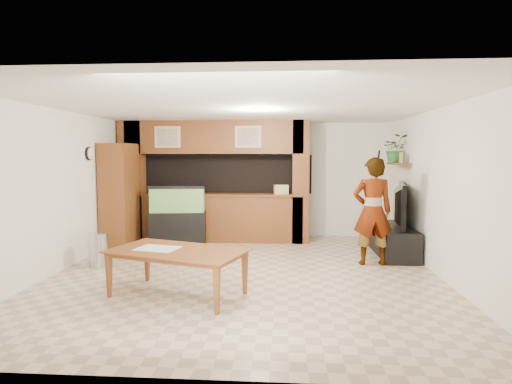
# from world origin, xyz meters

# --- Properties ---
(floor) EXTENTS (6.50, 6.50, 0.00)m
(floor) POSITION_xyz_m (0.00, 0.00, 0.00)
(floor) COLOR tan
(floor) RESTS_ON ground
(ceiling) EXTENTS (6.50, 6.50, 0.00)m
(ceiling) POSITION_xyz_m (0.00, 0.00, 2.60)
(ceiling) COLOR white
(ceiling) RESTS_ON wall_back
(wall_back) EXTENTS (6.00, 0.00, 6.00)m
(wall_back) POSITION_xyz_m (0.00, 3.25, 1.30)
(wall_back) COLOR silver
(wall_back) RESTS_ON floor
(wall_left) EXTENTS (0.00, 6.50, 6.50)m
(wall_left) POSITION_xyz_m (-3.00, 0.00, 1.30)
(wall_left) COLOR silver
(wall_left) RESTS_ON floor
(wall_right) EXTENTS (0.00, 6.50, 6.50)m
(wall_right) POSITION_xyz_m (3.00, 0.00, 1.30)
(wall_right) COLOR silver
(wall_right) RESTS_ON floor
(partition) EXTENTS (4.20, 0.99, 2.60)m
(partition) POSITION_xyz_m (-0.95, 2.64, 1.31)
(partition) COLOR brown
(partition) RESTS_ON floor
(wall_clock) EXTENTS (0.05, 0.25, 0.25)m
(wall_clock) POSITION_xyz_m (-2.97, 1.00, 1.90)
(wall_clock) COLOR black
(wall_clock) RESTS_ON wall_left
(wall_shelf) EXTENTS (0.25, 0.90, 0.04)m
(wall_shelf) POSITION_xyz_m (2.85, 1.95, 1.70)
(wall_shelf) COLOR brown
(wall_shelf) RESTS_ON wall_right
(pantry_cabinet) EXTENTS (0.53, 0.86, 2.10)m
(pantry_cabinet) POSITION_xyz_m (-2.70, 1.70, 1.05)
(pantry_cabinet) COLOR brown
(pantry_cabinet) RESTS_ON floor
(trash_can) EXTENTS (0.31, 0.31, 0.57)m
(trash_can) POSITION_xyz_m (-2.49, 0.20, 0.28)
(trash_can) COLOR #B2B2B7
(trash_can) RESTS_ON floor
(aquarium) EXTENTS (1.13, 0.42, 1.25)m
(aquarium) POSITION_xyz_m (-1.58, 1.95, 0.61)
(aquarium) COLOR black
(aquarium) RESTS_ON floor
(tv_stand) EXTENTS (0.60, 1.64, 0.55)m
(tv_stand) POSITION_xyz_m (2.65, 1.43, 0.27)
(tv_stand) COLOR black
(tv_stand) RESTS_ON floor
(television) EXTENTS (0.48, 1.42, 0.81)m
(television) POSITION_xyz_m (2.65, 1.43, 0.95)
(television) COLOR black
(television) RESTS_ON tv_stand
(photo_frame) EXTENTS (0.04, 0.15, 0.20)m
(photo_frame) POSITION_xyz_m (2.85, 1.79, 1.82)
(photo_frame) COLOR tan
(photo_frame) RESTS_ON wall_shelf
(potted_plant) EXTENTS (0.55, 0.49, 0.56)m
(potted_plant) POSITION_xyz_m (2.82, 2.11, 2.00)
(potted_plant) COLOR #27622B
(potted_plant) RESTS_ON wall_shelf
(person) EXTENTS (0.69, 0.48, 1.84)m
(person) POSITION_xyz_m (2.11, 0.69, 0.92)
(person) COLOR #916D50
(person) RESTS_ON floor
(microphone) EXTENTS (0.03, 0.10, 0.15)m
(microphone) POSITION_xyz_m (2.16, 0.53, 1.88)
(microphone) COLOR black
(microphone) RESTS_ON person
(dining_table) EXTENTS (2.00, 1.50, 0.62)m
(dining_table) POSITION_xyz_m (-0.81, -1.18, 0.31)
(dining_table) COLOR brown
(dining_table) RESTS_ON floor
(newspaper_a) EXTENTS (0.61, 0.50, 0.01)m
(newspaper_a) POSITION_xyz_m (-1.08, -1.11, 0.63)
(newspaper_a) COLOR silver
(newspaper_a) RESTS_ON dining_table
(counter_box) EXTENTS (0.33, 0.24, 0.20)m
(counter_box) POSITION_xyz_m (0.54, 2.45, 1.14)
(counter_box) COLOR tan
(counter_box) RESTS_ON partition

